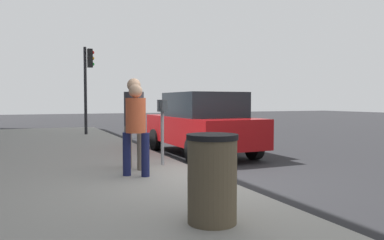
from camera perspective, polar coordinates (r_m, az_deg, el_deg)
The scene contains 8 objects.
ground_plane at distance 7.34m, azimuth 2.49°, elevation -9.16°, with size 80.00×80.00×0.00m, color #232326.
sidewalk_slab at distance 6.62m, azimuth -21.96°, elevation -10.04°, with size 28.00×6.00×0.15m, color gray.
parking_meter at distance 8.13m, azimuth -4.52°, elevation 0.30°, with size 0.36×0.12×1.41m.
pedestrian_at_meter at distance 7.71m, azimuth -8.77°, elevation 0.74°, with size 0.51×0.40×1.84m.
pedestrian_bystander at distance 6.96m, azimuth -8.51°, elevation -0.43°, with size 0.38×0.44×1.69m.
parked_sedan_near at distance 10.69m, azimuth 1.45°, elevation -0.52°, with size 4.42×2.01×1.77m.
traffic_signal at distance 16.23m, azimuth -15.51°, elevation 6.48°, with size 0.24×0.44×3.60m.
trash_bin at distance 4.31m, azimuth 3.08°, elevation -8.82°, with size 0.59×0.59×1.01m.
Camera 1 is at (-6.45, 3.14, 1.53)m, focal length 35.22 mm.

